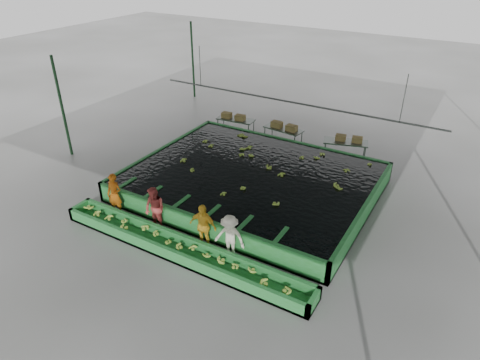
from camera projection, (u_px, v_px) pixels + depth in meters
The scene contains 21 objects.
ground at pixel (234, 206), 17.58m from camera, with size 80.00×80.00×0.00m, color gray.
shed_roof at pixel (233, 88), 15.13m from camera, with size 20.00×22.00×0.04m, color #9C9DA2.
shed_posts at pixel (233, 151), 16.35m from camera, with size 20.00×22.00×5.00m, color #1A3E21, non-canonical shape.
flotation_tank at pixel (252, 181), 18.49m from camera, with size 10.00×8.00×0.90m, color #2A8238, non-canonical shape.
tank_water at pixel (252, 173), 18.29m from camera, with size 9.70×7.70×0.00m, color black.
sorting_trough at pixel (180, 249), 14.76m from camera, with size 10.00×1.00×0.50m, color #2A8238, non-canonical shape.
cableway_rail at pixel (289, 102), 19.86m from camera, with size 0.08×0.08×14.00m, color #59605B.
rail_hanger_left at pixel (200, 66), 21.58m from camera, with size 0.04×0.04×2.00m, color #59605B.
rail_hanger_right at pixel (404, 99), 17.16m from camera, with size 0.04×0.04×2.00m, color #59605B.
worker_a at pixel (115, 194), 16.71m from camera, with size 0.64×0.42×1.75m, color #BD560F.
worker_b at pixel (155, 209), 15.81m from camera, with size 0.85×0.66×1.74m, color #B8403D.
worker_c at pixel (203, 226), 14.85m from camera, with size 1.03×0.43×1.76m, color yellow.
worker_d at pixel (230, 237), 14.39m from camera, with size 1.08×0.62×1.67m, color #EDE9CC.
packing_table_left at pixel (236, 127), 23.83m from camera, with size 2.07×0.83×0.94m, color #59605B, non-canonical shape.
packing_table_mid at pixel (283, 137), 22.64m from camera, with size 2.06×0.82×0.94m, color #59605B, non-canonical shape.
packing_table_right at pixel (345, 150), 21.14m from camera, with size 2.12×0.85×0.96m, color #59605B, non-canonical shape.
box_stack_left at pixel (233, 119), 23.59m from camera, with size 1.36×0.38×0.29m, color olive, non-canonical shape.
box_stack_mid at pixel (284, 129), 22.33m from camera, with size 1.44×0.40×0.31m, color olive, non-canonical shape.
box_stack_right at pixel (349, 141), 20.92m from camera, with size 1.29×0.36×0.28m, color olive, non-canonical shape.
floating_bananas at pixel (261, 166), 18.89m from camera, with size 8.99×6.13×0.12m, color #9EC440, non-canonical shape.
trough_bananas at pixel (179, 246), 14.68m from camera, with size 8.86×0.59×0.12m, color #9EC440, non-canonical shape.
Camera 1 is at (7.73, -12.61, 9.57)m, focal length 32.00 mm.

